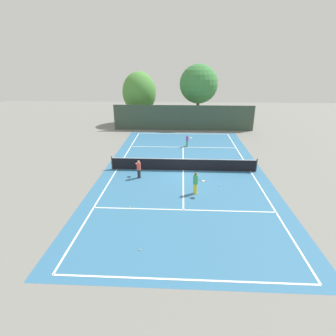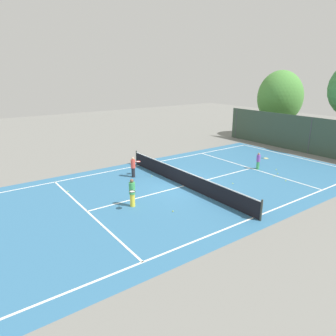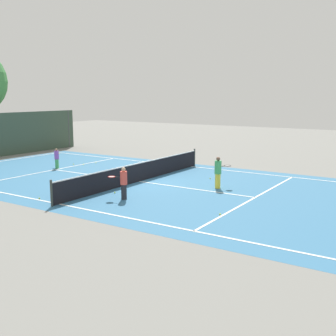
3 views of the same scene
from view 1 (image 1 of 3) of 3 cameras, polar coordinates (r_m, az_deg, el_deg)
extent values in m
plane|color=slate|center=(22.23, 3.23, -0.46)|extent=(80.00, 80.00, 0.00)
cube|color=teal|center=(22.23, 3.23, -0.46)|extent=(13.00, 25.00, 0.00)
cube|color=white|center=(22.84, -10.70, -0.18)|extent=(0.10, 24.00, 0.01)
cube|color=white|center=(22.95, 17.10, -0.69)|extent=(0.10, 24.00, 0.01)
cube|color=white|center=(11.98, 3.35, -22.53)|extent=(11.00, 0.10, 0.01)
cube|color=white|center=(33.65, 3.19, 7.25)|extent=(11.00, 0.10, 0.01)
cube|color=white|center=(16.47, 3.28, -8.83)|extent=(11.00, 0.10, 0.01)
cube|color=white|center=(28.26, 3.21, 4.43)|extent=(11.00, 0.10, 0.01)
cube|color=white|center=(22.22, 3.23, -0.45)|extent=(0.10, 12.80, 0.01)
cylinder|color=#333833|center=(22.75, -11.77, 1.11)|extent=(0.10, 0.10, 1.10)
cylinder|color=#333833|center=(22.86, 18.22, 0.56)|extent=(0.10, 0.10, 1.10)
cube|color=black|center=(22.05, 3.26, 0.68)|extent=(11.80, 0.03, 0.95)
cube|color=white|center=(21.88, 3.28, 1.90)|extent=(11.80, 0.04, 0.05)
cube|color=#384C3D|center=(35.25, 3.24, 10.56)|extent=(18.00, 0.06, 3.20)
cylinder|color=#3F4447|center=(36.21, -10.57, 10.53)|extent=(0.12, 0.12, 3.20)
cylinder|color=#3F4447|center=(35.25, 3.24, 10.56)|extent=(0.12, 0.12, 3.20)
cylinder|color=#3F4447|center=(36.31, 16.99, 10.00)|extent=(0.12, 0.12, 3.20)
cylinder|color=brown|center=(39.77, -5.90, 11.02)|extent=(0.35, 0.35, 2.20)
ellipsoid|color=#4C8E3D|center=(39.31, -6.08, 15.62)|extent=(4.68, 4.84, 5.62)
cylinder|color=brown|center=(38.62, 6.29, 11.74)|extent=(0.43, 0.43, 3.59)
sphere|color=#3D8442|center=(38.17, 6.53, 17.26)|extent=(5.16, 5.16, 5.16)
cylinder|color=#3FA559|center=(28.41, 4.06, 5.11)|extent=(0.21, 0.21, 0.58)
cylinder|color=purple|center=(28.26, 4.08, 6.16)|extent=(0.27, 0.27, 0.51)
sphere|color=#A37556|center=(28.18, 4.10, 6.82)|extent=(0.16, 0.16, 0.16)
cylinder|color=black|center=(28.45, 4.50, 6.31)|extent=(0.17, 0.16, 0.03)
torus|color=yellow|center=(28.62, 4.86, 6.39)|extent=(0.47, 0.47, 0.03)
cylinder|color=silver|center=(28.62, 4.86, 6.39)|extent=(0.39, 0.39, 0.00)
cylinder|color=yellow|center=(18.30, 5.79, -4.36)|extent=(0.26, 0.26, 0.72)
cylinder|color=#3FA559|center=(18.02, 5.87, -2.44)|extent=(0.33, 0.33, 0.63)
sphere|color=brown|center=(17.85, 5.92, -1.23)|extent=(0.19, 0.19, 0.19)
cylinder|color=black|center=(17.89, 6.78, -2.55)|extent=(0.19, 0.12, 0.03)
torus|color=black|center=(17.79, 7.51, -2.72)|extent=(0.45, 0.45, 0.03)
cylinder|color=silver|center=(17.79, 7.51, -2.72)|extent=(0.37, 0.37, 0.00)
cylinder|color=#232328|center=(20.75, -6.15, -1.23)|extent=(0.24, 0.24, 0.66)
cylinder|color=#E54C3F|center=(20.52, -6.22, 0.36)|extent=(0.30, 0.30, 0.58)
sphere|color=tan|center=(20.39, -6.26, 1.35)|extent=(0.18, 0.18, 0.18)
cylinder|color=black|center=(20.79, -6.38, 0.72)|extent=(0.09, 0.20, 0.03)
torus|color=red|center=(21.02, -6.50, 0.96)|extent=(0.42, 0.42, 0.03)
cylinder|color=silver|center=(21.02, -6.50, 0.96)|extent=(0.35, 0.35, 0.00)
cube|color=red|center=(23.20, 3.67, 0.98)|extent=(0.41, 0.37, 0.36)
sphere|color=#CCE533|center=(23.13, 3.48, 1.48)|extent=(0.07, 0.07, 0.07)
sphere|color=#CCE533|center=(23.18, 3.88, 1.52)|extent=(0.07, 0.07, 0.07)
sphere|color=#CCE533|center=(24.09, -9.63, 1.12)|extent=(0.07, 0.07, 0.07)
sphere|color=#CCE533|center=(28.09, 9.81, 4.09)|extent=(0.07, 0.07, 0.07)
sphere|color=#CCE533|center=(29.40, 5.90, 5.09)|extent=(0.07, 0.07, 0.07)
sphere|color=#CCE533|center=(28.11, 7.69, 4.23)|extent=(0.07, 0.07, 0.07)
sphere|color=#CCE533|center=(21.76, -4.00, -0.89)|extent=(0.07, 0.07, 0.07)
sphere|color=#CCE533|center=(13.41, -5.97, -16.84)|extent=(0.07, 0.07, 0.07)
sphere|color=#CCE533|center=(24.87, 6.78, 1.95)|extent=(0.07, 0.07, 0.07)
sphere|color=#CCE533|center=(28.77, 7.22, 4.66)|extent=(0.07, 0.07, 0.07)
sphere|color=#CCE533|center=(19.82, 10.83, -3.58)|extent=(0.07, 0.07, 0.07)
sphere|color=#CCE533|center=(16.84, -8.15, -8.20)|extent=(0.07, 0.07, 0.07)
camera|label=2|loc=(17.12, 60.84, 5.66)|focal=33.02mm
camera|label=3|loc=(18.94, -60.16, -1.39)|focal=44.37mm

